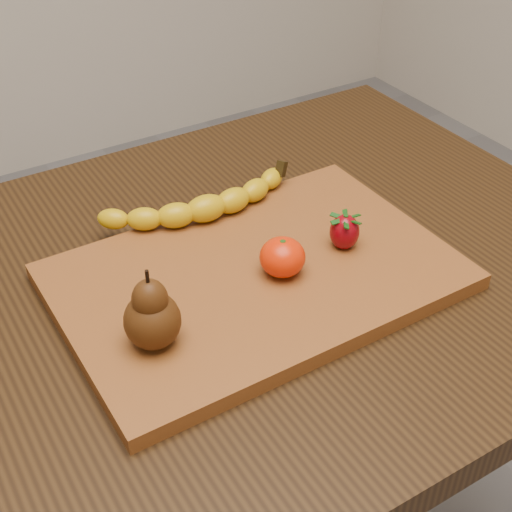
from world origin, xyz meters
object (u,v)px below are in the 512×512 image
table (221,336)px  pear (151,308)px  cutting_board (256,277)px  mandarin (282,257)px

table → pear: 0.22m
cutting_board → pear: pear is taller
table → cutting_board: 0.12m
table → mandarin: bearing=-45.3°
pear → mandarin: bearing=9.3°
pear → cutting_board: bearing=17.8°
table → mandarin: size_ratio=19.01×
cutting_board → mandarin: size_ratio=8.55×
cutting_board → mandarin: (0.02, -0.02, 0.03)m
cutting_board → mandarin: mandarin is taller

